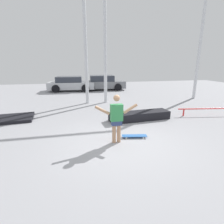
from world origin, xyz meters
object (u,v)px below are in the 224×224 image
Objects in this scene: manual_pad at (0,119)px; parked_car_silver at (71,84)px; skateboarder at (117,117)px; grind_rail at (209,109)px; parked_car_grey at (103,83)px; skateboard at (134,136)px; grind_box at (140,116)px.

parked_car_silver is at bearing 70.01° from manual_pad.
grind_rail is at bearing 20.76° from skateboarder.
parked_car_grey is at bearing 5.81° from parked_car_silver.
grind_rail is at bearing 31.88° from skateboard.
skateboarder is 11.52m from parked_car_silver.
parked_car_grey is at bearing 82.33° from skateboarder.
parked_car_silver reaches higher than manual_pad.
grind_box is (1.56, 2.02, -0.67)m from skateboarder.
parked_car_grey reaches higher than manual_pad.
parked_car_silver is (-2.11, 11.22, 0.57)m from skateboard.
parked_car_grey is (2.99, 0.08, 0.02)m from parked_car_silver.
skateboarder is at bearing -93.09° from parked_car_grey.
grind_box is 0.66× the size of parked_car_grey.
skateboarder is 0.58× the size of manual_pad.
skateboarder reaches higher than skateboard.
grind_rail is 0.73× the size of parked_car_grey.
skateboarder is 0.37× the size of parked_car_grey.
skateboard is 0.32× the size of manual_pad.
grind_box is 1.02× the size of manual_pad.
parked_car_grey reaches higher than grind_rail.
grind_box is at bearing -85.35° from parked_car_grey.
skateboard is 11.43m from parked_car_silver.
skateboard is 0.21× the size of parked_car_silver.
skateboarder is 0.51× the size of grind_rail.
grind_rail reaches higher than manual_pad.
parked_car_silver is at bearing 124.25° from grind_rail.
manual_pad is at bearing 169.23° from grind_box.
grind_rail is at bearing -65.41° from parked_car_grey.
parked_car_silver is (3.01, 8.27, 0.57)m from manual_pad.
skateboarder is 0.37× the size of parked_car_silver.
skateboarder is 1.06m from skateboard.
parked_car_silver is (-1.43, 11.43, -0.21)m from skateboarder.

